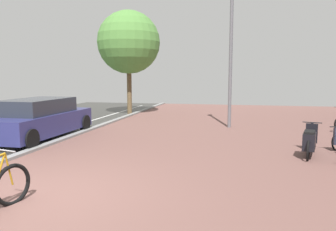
% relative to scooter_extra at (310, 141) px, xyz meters
% --- Properties ---
extents(ground, '(21.00, 40.00, 0.13)m').
position_rel_scooter_extra_xyz_m(ground, '(-3.88, -4.25, -0.43)').
color(ground, '#353430').
extents(scooter_extra, '(0.74, 1.86, 0.86)m').
position_rel_scooter_extra_xyz_m(scooter_extra, '(0.00, 0.00, 0.00)').
color(scooter_extra, black).
rests_on(scooter_extra, ground).
extents(parked_car_near, '(1.95, 4.50, 1.38)m').
position_rel_scooter_extra_xyz_m(parked_car_near, '(-8.75, 0.79, 0.26)').
color(parked_car_near, navy).
rests_on(parked_car_near, ground).
extents(lamp_post, '(0.20, 0.52, 6.08)m').
position_rel_scooter_extra_xyz_m(lamp_post, '(-2.27, 4.60, 2.96)').
color(lamp_post, slate).
rests_on(lamp_post, ground).
extents(street_tree, '(3.47, 3.47, 5.76)m').
position_rel_scooter_extra_xyz_m(street_tree, '(-7.94, 8.17, 3.61)').
color(street_tree, brown).
rests_on(street_tree, ground).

